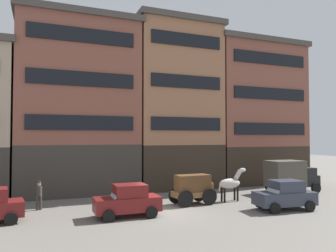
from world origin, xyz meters
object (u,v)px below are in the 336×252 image
at_px(cargo_wagon, 193,187).
at_px(pedestrian_officer, 39,194).
at_px(delivery_truck_near, 291,175).
at_px(sedan_dark, 128,201).
at_px(sedan_light, 285,195).
at_px(draft_horse, 231,183).

relative_size(cargo_wagon, pedestrian_officer, 1.66).
bearing_deg(delivery_truck_near, sedan_dark, -167.99).
bearing_deg(sedan_light, delivery_truck_near, 45.02).
bearing_deg(draft_horse, sedan_light, -66.38).
xyz_separation_m(draft_horse, delivery_truck_near, (6.53, 1.29, 0.15)).
height_order(sedan_dark, sedan_light, same).
height_order(cargo_wagon, sedan_light, cargo_wagon).
bearing_deg(cargo_wagon, sedan_light, -38.74).
relative_size(cargo_wagon, sedan_light, 0.77).
bearing_deg(draft_horse, sedan_dark, -167.30).
distance_m(delivery_truck_near, sedan_dark, 14.81).
bearing_deg(delivery_truck_near, pedestrian_officer, 178.01).
distance_m(draft_horse, delivery_truck_near, 6.66).
bearing_deg(sedan_light, pedestrian_officer, 158.53).
bearing_deg(sedan_dark, cargo_wagon, 19.69).
xyz_separation_m(cargo_wagon, pedestrian_officer, (-9.70, 1.95, -0.17)).
relative_size(sedan_dark, sedan_light, 0.96).
height_order(sedan_dark, pedestrian_officer, sedan_dark).
height_order(delivery_truck_near, sedan_light, delivery_truck_near).
relative_size(delivery_truck_near, pedestrian_officer, 2.46).
xyz_separation_m(sedan_dark, sedan_light, (9.55, -1.86, 0.00)).
distance_m(sedan_dark, pedestrian_officer, 6.01).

